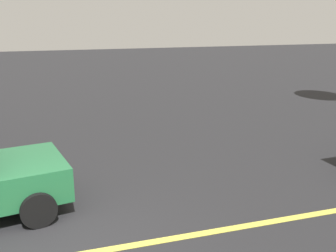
{
  "coord_description": "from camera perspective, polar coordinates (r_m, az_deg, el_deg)",
  "views": [
    {
      "loc": [
        0.2,
        -5.6,
        3.6
      ],
      "look_at": [
        2.41,
        1.39,
        1.56
      ],
      "focal_mm": 42.46,
      "sensor_mm": 36.0,
      "label": 1
    }
  ],
  "objects": [
    {
      "name": "lane_marking_centre",
      "position": [
        7.21,
        8.09,
        -14.53
      ],
      "size": [
        28.0,
        0.16,
        0.01
      ],
      "primitive_type": "cube",
      "color": "#E0D14C"
    }
  ]
}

